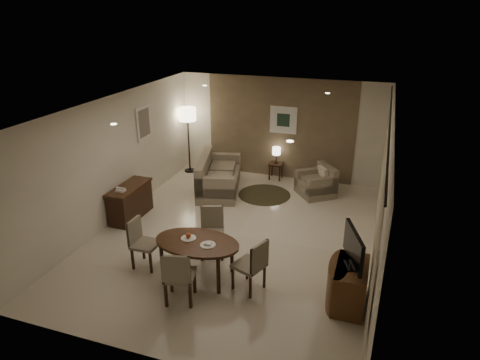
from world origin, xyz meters
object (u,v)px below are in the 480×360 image
(chair_far, at_px, (212,234))
(chair_right, at_px, (249,264))
(dining_table, at_px, (198,259))
(sofa, at_px, (219,174))
(side_table, at_px, (276,171))
(tv_cabinet, at_px, (350,285))
(chair_left, at_px, (146,244))
(armchair, at_px, (316,181))
(chair_near, at_px, (180,274))
(console_desk, at_px, (130,202))
(floor_lamp, at_px, (189,140))

(chair_far, bearing_deg, chair_right, -58.30)
(dining_table, height_order, sofa, sofa)
(chair_right, relative_size, sofa, 0.49)
(chair_far, distance_m, side_table, 4.13)
(tv_cabinet, height_order, chair_left, chair_left)
(dining_table, distance_m, armchair, 4.34)
(tv_cabinet, relative_size, sofa, 0.47)
(tv_cabinet, distance_m, dining_table, 2.56)
(chair_right, bearing_deg, tv_cabinet, 115.83)
(chair_near, relative_size, armchair, 1.15)
(chair_right, bearing_deg, chair_far, -106.71)
(console_desk, bearing_deg, chair_right, -26.48)
(chair_near, relative_size, chair_right, 1.03)
(dining_table, xyz_separation_m, floor_lamp, (-2.31, 4.62, 0.57))
(sofa, distance_m, floor_lamp, 1.70)
(chair_left, bearing_deg, armchair, -29.67)
(chair_near, relative_size, chair_far, 1.03)
(chair_far, relative_size, side_table, 2.07)
(console_desk, relative_size, side_table, 2.67)
(chair_near, relative_size, chair_left, 1.05)
(chair_far, bearing_deg, dining_table, -108.32)
(chair_right, height_order, sofa, chair_right)
(chair_right, relative_size, floor_lamp, 0.51)
(console_desk, relative_size, floor_lamp, 0.66)
(dining_table, relative_size, armchair, 1.79)
(armchair, bearing_deg, floor_lamp, -134.44)
(armchair, bearing_deg, chair_left, -66.67)
(tv_cabinet, xyz_separation_m, sofa, (-3.58, 3.52, 0.10))
(chair_far, xyz_separation_m, side_table, (0.18, 4.12, -0.24))
(floor_lamp, bearing_deg, chair_right, -55.15)
(chair_right, xyz_separation_m, sofa, (-1.95, 3.65, -0.02))
(chair_left, relative_size, sofa, 0.48)
(dining_table, xyz_separation_m, armchair, (1.35, 4.13, 0.02))
(chair_near, bearing_deg, side_table, -106.13)
(tv_cabinet, bearing_deg, floor_lamp, 137.07)
(chair_far, height_order, sofa, chair_far)
(chair_far, height_order, chair_right, chair_right)
(tv_cabinet, xyz_separation_m, chair_left, (-3.57, -0.08, 0.11))
(chair_near, bearing_deg, floor_lamp, -80.97)
(dining_table, xyz_separation_m, side_table, (0.15, 4.84, -0.12))
(dining_table, distance_m, sofa, 3.75)
(console_desk, xyz_separation_m, side_table, (2.48, 3.25, -0.15))
(console_desk, distance_m, tv_cabinet, 5.11)
(console_desk, height_order, chair_left, chair_left)
(tv_cabinet, distance_m, side_table, 5.33)
(side_table, bearing_deg, sofa, -133.70)
(sofa, relative_size, floor_lamp, 1.04)
(tv_cabinet, distance_m, sofa, 5.02)
(sofa, height_order, side_table, sofa)
(side_table, bearing_deg, floor_lamp, -174.87)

